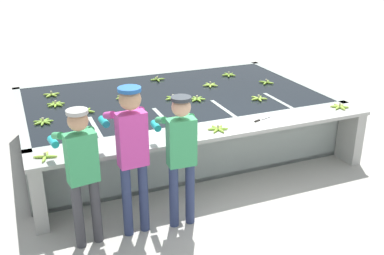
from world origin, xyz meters
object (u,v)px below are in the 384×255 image
(banana_bunch_floating_1, at_px, (210,85))
(banana_bunch_floating_9, at_px, (259,98))
(banana_bunch_floating_2, at_px, (197,99))
(banana_bunch_floating_4, at_px, (51,95))
(worker_0, at_px, (82,165))
(worker_1, at_px, (132,146))
(banana_bunch_ledge_0, at_px, (218,129))
(banana_bunch_floating_3, at_px, (56,104))
(banana_bunch_floating_12, at_px, (266,82))
(banana_bunch_floating_10, at_px, (173,98))
(banana_bunch_floating_11, at_px, (157,79))
(banana_bunch_ledge_1, at_px, (340,107))
(worker_2, at_px, (181,149))
(banana_bunch_floating_7, at_px, (86,111))
(banana_bunch_ledge_2, at_px, (45,156))
(banana_bunch_floating_5, at_px, (124,97))
(knife_0, at_px, (261,120))
(banana_bunch_floating_0, at_px, (43,122))
(banana_bunch_floating_6, at_px, (229,75))
(banana_bunch_floating_8, at_px, (181,118))

(banana_bunch_floating_1, relative_size, banana_bunch_floating_9, 1.00)
(banana_bunch_floating_2, relative_size, banana_bunch_floating_4, 1.02)
(worker_0, xyz_separation_m, worker_1, (0.55, 0.01, 0.12))
(worker_1, bearing_deg, banana_bunch_ledge_0, 22.43)
(banana_bunch_floating_3, xyz_separation_m, banana_bunch_floating_12, (3.58, -0.21, 0.00))
(banana_bunch_floating_3, xyz_separation_m, banana_bunch_ledge_0, (1.85, -1.85, 0.00))
(worker_0, height_order, banana_bunch_floating_3, worker_0)
(banana_bunch_floating_10, bearing_deg, banana_bunch_floating_4, 152.12)
(banana_bunch_floating_11, xyz_separation_m, banana_bunch_floating_12, (1.72, -0.92, 0.00))
(banana_bunch_floating_3, relative_size, banana_bunch_ledge_0, 1.00)
(worker_0, height_order, banana_bunch_ledge_1, worker_0)
(worker_2, bearing_deg, banana_bunch_floating_9, 38.13)
(worker_2, bearing_deg, banana_bunch_floating_1, 58.46)
(banana_bunch_floating_7, height_order, banana_bunch_floating_9, same)
(worker_2, height_order, banana_bunch_floating_12, worker_2)
(banana_bunch_floating_10, height_order, banana_bunch_ledge_2, banana_bunch_ledge_2)
(worker_1, bearing_deg, banana_bunch_floating_7, 95.03)
(worker_2, xyz_separation_m, banana_bunch_floating_7, (-0.72, 1.95, -0.09))
(banana_bunch_floating_10, bearing_deg, banana_bunch_ledge_2, -145.48)
(banana_bunch_floating_5, height_order, banana_bunch_floating_10, same)
(banana_bunch_floating_2, xyz_separation_m, banana_bunch_floating_11, (-0.22, 1.30, 0.00))
(banana_bunch_floating_2, height_order, banana_bunch_floating_12, same)
(banana_bunch_floating_12, bearing_deg, knife_0, -123.77)
(banana_bunch_floating_3, relative_size, banana_bunch_floating_10, 1.02)
(banana_bunch_floating_0, distance_m, banana_bunch_floating_10, 2.02)
(banana_bunch_ledge_0, height_order, banana_bunch_ledge_2, same)
(banana_bunch_floating_5, bearing_deg, banana_bunch_floating_12, -3.07)
(banana_bunch_floating_11, bearing_deg, banana_bunch_ledge_2, -130.75)
(banana_bunch_floating_6, bearing_deg, knife_0, -105.99)
(banana_bunch_floating_6, xyz_separation_m, banana_bunch_floating_8, (-1.64, -1.77, 0.00))
(banana_bunch_floating_6, relative_size, banana_bunch_ledge_2, 0.99)
(banana_bunch_floating_10, distance_m, banana_bunch_ledge_0, 1.44)
(banana_bunch_floating_8, height_order, banana_bunch_floating_9, same)
(banana_bunch_floating_4, relative_size, banana_bunch_floating_6, 1.01)
(banana_bunch_floating_6, height_order, banana_bunch_floating_7, same)
(worker_2, height_order, banana_bunch_floating_7, worker_2)
(banana_bunch_floating_2, height_order, banana_bunch_floating_4, same)
(worker_1, bearing_deg, banana_bunch_floating_10, 58.51)
(banana_bunch_floating_10, bearing_deg, banana_bunch_floating_11, 84.27)
(banana_bunch_floating_0, bearing_deg, banana_bunch_floating_3, 70.07)
(banana_bunch_floating_1, height_order, banana_bunch_floating_5, same)
(banana_bunch_floating_1, xyz_separation_m, banana_bunch_floating_10, (-0.85, -0.43, 0.00))
(worker_0, bearing_deg, banana_bunch_floating_6, 41.92)
(worker_0, bearing_deg, banana_bunch_floating_1, 42.72)
(worker_1, xyz_separation_m, banana_bunch_floating_5, (0.51, 2.31, -0.21))
(worker_0, distance_m, worker_2, 1.11)
(worker_2, xyz_separation_m, banana_bunch_ledge_0, (0.75, 0.59, -0.09))
(banana_bunch_floating_1, bearing_deg, banana_bunch_floating_4, 169.09)
(knife_0, bearing_deg, banana_bunch_floating_4, 138.44)
(banana_bunch_floating_1, bearing_deg, banana_bunch_floating_0, -166.03)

